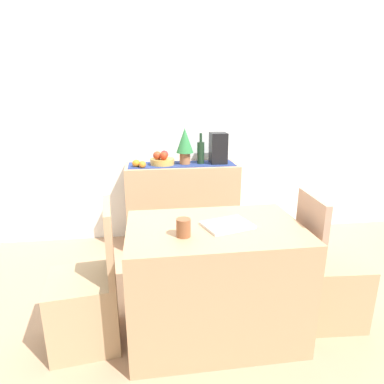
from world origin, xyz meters
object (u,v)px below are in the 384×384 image
fruit_bowl (162,161)px  potted_plant (185,143)px  dining_table (214,280)px  coffee_cup (183,228)px  sideboard_console (182,204)px  open_book (227,225)px  chair_near_window (87,304)px  coffee_maker (218,148)px  wine_bottle (201,152)px  chair_by_corner (328,284)px

fruit_bowl → potted_plant: (0.23, 0.00, 0.18)m
dining_table → coffee_cup: size_ratio=10.22×
sideboard_console → open_book: size_ratio=4.00×
sideboard_console → fruit_bowl: size_ratio=4.70×
potted_plant → chair_near_window: bearing=-119.7°
chair_near_window → coffee_maker: bearing=50.8°
fruit_bowl → dining_table: 1.48m
sideboard_console → fruit_bowl: fruit_bowl is taller
fruit_bowl → wine_bottle: size_ratio=0.77×
wine_bottle → open_book: size_ratio=1.10×
dining_table → chair_near_window: chair_near_window is taller
chair_near_window → chair_by_corner: bearing=-0.0°
wine_bottle → chair_by_corner: (0.66, -1.37, -0.70)m
sideboard_console → dining_table: bearing=-87.8°
fruit_bowl → coffee_maker: coffee_maker is taller
fruit_bowl → dining_table: fruit_bowl is taller
wine_bottle → dining_table: bearing=-95.8°
coffee_maker → coffee_cup: (-0.52, -1.49, -0.21)m
dining_table → potted_plant: bearing=90.9°
chair_by_corner → sideboard_console: bearing=121.9°
fruit_bowl → open_book: size_ratio=0.85×
coffee_maker → potted_plant: (-0.34, 0.00, 0.06)m
coffee_maker → potted_plant: size_ratio=0.86×
chair_by_corner → open_book: bearing=-178.8°
coffee_maker → dining_table: size_ratio=0.29×
fruit_bowl → coffee_cup: (0.04, -1.49, -0.09)m
sideboard_console → fruit_bowl: 0.50m
open_book → coffee_cup: 0.30m
wine_bottle → coffee_maker: (0.18, 0.00, 0.04)m
fruit_bowl → open_book: 1.42m
fruit_bowl → open_book: bearing=-76.9°
open_book → sideboard_console: bearing=78.5°
potted_plant → coffee_maker: bearing=0.0°
potted_plant → coffee_cup: potted_plant is taller
wine_bottle → chair_by_corner: size_ratio=0.34×
coffee_maker → chair_near_window: coffee_maker is taller
dining_table → chair_by_corner: chair_by_corner is taller
sideboard_console → chair_near_window: bearing=-118.6°
sideboard_console → chair_by_corner: chair_by_corner is taller
coffee_cup → potted_plant: bearing=82.9°
chair_by_corner → coffee_cup: bearing=-173.2°
sideboard_console → potted_plant: 0.63m
dining_table → chair_by_corner: (0.80, 0.00, -0.10)m
potted_plant → chair_near_window: 1.76m
open_book → potted_plant: bearing=77.2°
dining_table → open_book: open_book is taller
coffee_maker → dining_table: coffee_maker is taller
fruit_bowl → chair_near_window: bearing=-112.0°
chair_by_corner → chair_near_window: bearing=180.0°
open_book → chair_near_window: 1.00m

